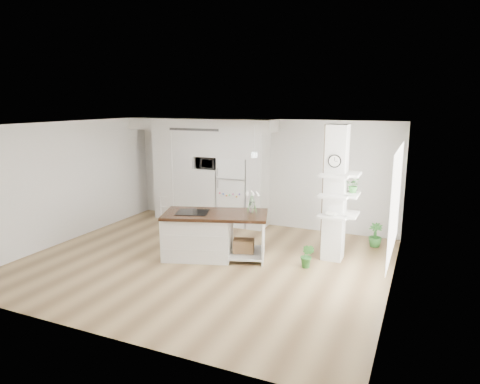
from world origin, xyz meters
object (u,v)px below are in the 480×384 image
object	(u,v)px
kitchen_island	(204,234)
floor_plant_a	(307,256)
refrigerator	(236,191)
bookshelf	(172,208)

from	to	relation	value
kitchen_island	floor_plant_a	xyz separation A→B (m)	(2.09, 0.26, -0.24)
kitchen_island	floor_plant_a	distance (m)	2.12
refrigerator	kitchen_island	size ratio (longest dim) A/B	0.77
refrigerator	floor_plant_a	bearing A→B (deg)	-41.25
floor_plant_a	refrigerator	bearing A→B (deg)	138.75
kitchen_island	floor_plant_a	bearing A→B (deg)	-11.20
refrigerator	bookshelf	xyz separation A→B (m)	(-1.83, -0.18, -0.60)
floor_plant_a	bookshelf	bearing A→B (deg)	155.13
bookshelf	refrigerator	bearing A→B (deg)	-2.09
kitchen_island	floor_plant_a	world-z (taller)	kitchen_island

